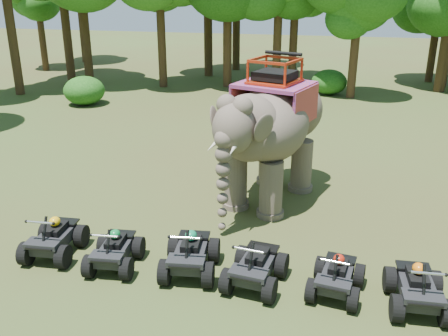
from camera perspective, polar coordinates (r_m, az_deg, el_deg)
The scene contains 23 objects.
ground at distance 13.88m, azimuth -1.09°, elevation -9.09°, with size 110.00×110.00×0.00m, color #47381E.
elephant at distance 16.08m, azimuth 5.44°, elevation 4.31°, with size 2.48×5.65×4.74m, color brown, non-canonical shape.
atv_0 at distance 14.01m, azimuth -18.93°, elevation -7.06°, with size 1.26×1.72×1.28m, color black, non-canonical shape.
atv_1 at distance 13.07m, azimuth -12.47°, elevation -8.65°, with size 1.18×1.62×1.20m, color black, non-canonical shape.
atv_2 at distance 12.54m, azimuth -3.89°, elevation -9.17°, with size 1.31×1.79×1.33m, color black, non-canonical shape.
atv_3 at distance 12.08m, azimuth 3.64°, elevation -10.54°, with size 1.27×1.74×1.29m, color black, non-canonical shape.
atv_4 at distance 12.06m, azimuth 12.80°, elevation -11.45°, with size 1.16×1.59×1.18m, color black, non-canonical shape.
atv_5 at distance 12.10m, azimuth 21.33°, elevation -12.11°, with size 1.25×1.72×1.27m, color black, non-canonical shape.
tree_0 at distance 34.29m, azimuth 8.01°, elevation 15.61°, with size 5.43×5.43×7.75m, color #195114, non-canonical shape.
tree_1 at distance 31.53m, azimuth 14.80°, elevation 14.16°, with size 5.02×5.02×7.17m, color #195114, non-canonical shape.
tree_25 at distance 34.04m, azimuth -23.23°, elevation 14.91°, with size 6.06×6.06×8.65m, color #195114, non-canonical shape.
tree_26 at distance 36.12m, azimuth -15.80°, elevation 16.98°, with size 6.89×6.89×9.84m, color #195114, non-canonical shape.
tree_27 at distance 34.11m, azimuth -7.22°, elevation 15.93°, with size 5.69×5.69×8.12m, color #195114, non-canonical shape.
tree_28 at distance 33.81m, azimuth 0.40°, elevation 16.98°, with size 6.46×6.46×9.23m, color #195114, non-canonical shape.
tree_31 at distance 40.53m, azimuth 1.44°, elevation 18.01°, with size 6.84×6.84×9.77m, color #195114, non-canonical shape.
tree_32 at distance 37.02m, azimuth -17.77°, elevation 16.58°, with size 6.64×6.64×9.48m, color #195114, non-canonical shape.
tree_36 at distance 46.20m, azimuth -16.04°, elevation 16.69°, with size 5.80×5.80×8.28m, color #195114, non-canonical shape.
tree_38 at distance 37.27m, azimuth 7.97°, elevation 15.51°, with size 4.96×4.96×7.09m, color #195114, non-canonical shape.
tree_40 at distance 35.15m, azimuth 24.12°, elevation 14.30°, with size 5.53×5.53×7.90m, color #195114, non-canonical shape.
tree_41 at distance 38.46m, azimuth 23.05°, elevation 14.31°, with size 5.00×5.00×7.14m, color #195114, non-canonical shape.
tree_42 at distance 37.89m, azimuth -1.86°, elevation 18.43°, with size 7.41×7.41×10.59m, color #195114, non-canonical shape.
tree_43 at distance 33.56m, azimuth 6.18°, elevation 16.04°, with size 5.81×5.81×8.30m, color #195114, non-canonical shape.
tree_44 at distance 42.67m, azimuth -20.23°, elevation 15.08°, with size 4.90×4.90×7.00m, color #195114, non-canonical shape.
Camera 1 is at (2.87, -11.67, 6.94)m, focal length 40.00 mm.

